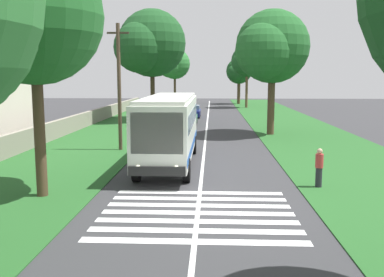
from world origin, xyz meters
name	(u,v)px	position (x,y,z in m)	size (l,w,h in m)	color
ground	(198,208)	(0.00, 0.00, 0.00)	(160.00, 160.00, 0.00)	#333335
grass_verge_left	(90,144)	(15.00, 8.20, 0.02)	(120.00, 8.00, 0.04)	#235623
grass_verge_right	(322,145)	(15.00, -8.20, 0.02)	(120.00, 8.00, 0.04)	#235623
centre_line	(205,145)	(15.00, 0.00, 0.00)	(110.00, 0.16, 0.01)	silver
coach_bus	(170,126)	(7.88, 1.80, 2.15)	(11.16, 2.62, 3.73)	silver
zebra_crossing	(198,213)	(-0.55, 0.00, 0.00)	(5.85, 6.80, 0.01)	silver
trailing_car_0	(188,118)	(27.81, 1.90, 0.67)	(4.30, 1.78, 1.43)	#145933
trailing_car_1	(193,112)	(35.78, 1.78, 0.67)	(4.30, 1.78, 1.43)	navy
roadside_tree_left_1	(150,46)	(31.51, 6.16, 8.03)	(9.15, 7.28, 11.82)	#3D2D1E
roadside_tree_left_2	(29,20)	(1.23, 6.48, 6.91)	(6.42, 5.32, 9.67)	#4C3826
roadside_tree_left_3	(174,65)	(61.42, 6.27, 6.79)	(6.70, 5.47, 9.60)	#4C3826
roadside_tree_right_0	(270,49)	(20.55, -5.12, 6.96)	(7.56, 6.04, 10.09)	#4C3826
roadside_tree_right_2	(246,62)	(51.71, -5.61, 6.95)	(5.85, 4.80, 9.47)	brown
roadside_tree_right_3	(238,72)	(60.88, -5.00, 5.56)	(5.19, 4.43, 7.88)	#4C3826
utility_pole	(119,85)	(12.42, 5.47, 4.21)	(0.24, 1.40, 8.06)	#473828
roadside_wall	(66,126)	(20.00, 11.60, 0.72)	(70.00, 0.40, 1.36)	gray
pedestrian	(319,167)	(3.20, -5.12, 0.91)	(0.34, 0.34, 1.69)	#26262D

